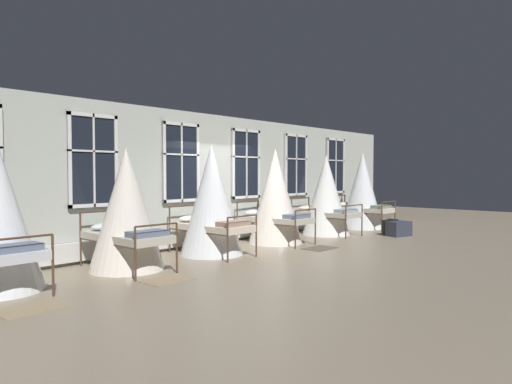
{
  "coord_description": "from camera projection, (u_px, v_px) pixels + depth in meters",
  "views": [
    {
      "loc": [
        -7.93,
        -7.25,
        1.75
      ],
      "look_at": [
        0.32,
        0.22,
        1.31
      ],
      "focal_mm": 32.71,
      "sensor_mm": 36.0,
      "label": 1
    }
  ],
  "objects": [
    {
      "name": "rug_fourth",
      "position": [
        320.0,
        248.0,
        10.88
      ],
      "size": [
        0.81,
        0.57,
        0.01
      ],
      "primitive_type": "cube",
      "rotation": [
        0.0,
        0.0,
        -0.01
      ],
      "color": "brown",
      "rests_on": "ground"
    },
    {
      "name": "cot_fourth",
      "position": [
        275.0,
        197.0,
        11.71
      ],
      "size": [
        1.36,
        1.9,
        2.38
      ],
      "rotation": [
        0.0,
        0.0,
        1.6
      ],
      "color": "#4C3323",
      "rests_on": "ground"
    },
    {
      "name": "cot_fifth",
      "position": [
        326.0,
        196.0,
        13.34
      ],
      "size": [
        1.36,
        1.89,
        2.3
      ],
      "rotation": [
        0.0,
        0.0,
        1.56
      ],
      "color": "#4C3323",
      "rests_on": "ground"
    },
    {
      "name": "rug_first",
      "position": [
        31.0,
        309.0,
        6.02
      ],
      "size": [
        0.81,
        0.57,
        0.01
      ],
      "primitive_type": "cube",
      "rotation": [
        0.0,
        0.0,
        -0.01
      ],
      "color": "#8E7A5B",
      "rests_on": "ground"
    },
    {
      "name": "cot_third",
      "position": [
        211.0,
        201.0,
        10.05
      ],
      "size": [
        1.36,
        1.88,
        2.38
      ],
      "rotation": [
        0.0,
        0.0,
        1.57
      ],
      "color": "#4C3323",
      "rests_on": "ground"
    },
    {
      "name": "travel_trunk",
      "position": [
        399.0,
        229.0,
        13.02
      ],
      "size": [
        0.73,
        0.57,
        0.41
      ],
      "primitive_type": "cube",
      "rotation": [
        0.0,
        0.0,
        -0.3
      ],
      "color": "#2D3342",
      "rests_on": "ground"
    },
    {
      "name": "suitcase_dark",
      "position": [
        390.0,
        227.0,
        13.27
      ],
      "size": [
        0.57,
        0.26,
        0.47
      ],
      "rotation": [
        0.0,
        0.0,
        -0.08
      ],
      "color": "black",
      "rests_on": "ground"
    },
    {
      "name": "cot_sixth",
      "position": [
        362.0,
        191.0,
        14.94
      ],
      "size": [
        1.36,
        1.9,
        2.44
      ],
      "rotation": [
        0.0,
        0.0,
        1.55
      ],
      "color": "#4C3323",
      "rests_on": "ground"
    },
    {
      "name": "window_bank",
      "position": [
        216.0,
        201.0,
        11.6
      ],
      "size": [
        11.98,
        0.1,
        2.85
      ],
      "color": "black",
      "rests_on": "ground"
    },
    {
      "name": "back_wall_with_windows",
      "position": [
        213.0,
        179.0,
        11.66
      ],
      "size": [
        16.4,
        0.1,
        3.21
      ],
      "primitive_type": "cube",
      "color": "#B2B7AD",
      "rests_on": "ground"
    },
    {
      "name": "cot_second",
      "position": [
        126.0,
        210.0,
        8.47
      ],
      "size": [
        1.36,
        1.89,
        2.24
      ],
      "rotation": [
        0.0,
        0.0,
        1.56
      ],
      "color": "#4C3323",
      "rests_on": "ground"
    },
    {
      "name": "ground",
      "position": [
        254.0,
        249.0,
        10.8
      ],
      "size": [
        30.8,
        30.8,
        0.0
      ],
      "primitive_type": "plane",
      "color": "gray"
    },
    {
      "name": "rug_second",
      "position": [
        168.0,
        280.0,
        7.64
      ],
      "size": [
        0.82,
        0.59,
        0.01
      ],
      "primitive_type": "cube",
      "rotation": [
        0.0,
        0.0,
        0.03
      ],
      "color": "#8E7A5B",
      "rests_on": "ground"
    }
  ]
}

